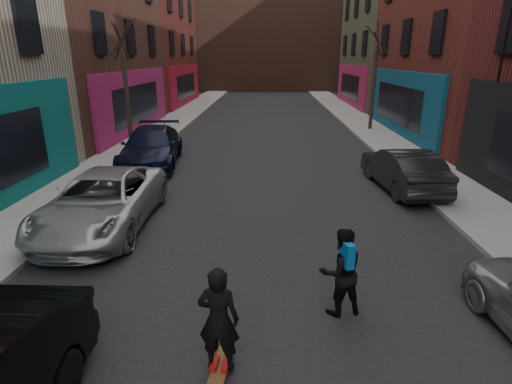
# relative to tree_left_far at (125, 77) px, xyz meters

# --- Properties ---
(sidewalk_left) EXTENTS (2.50, 84.00, 0.13)m
(sidewalk_left) POSITION_rel_tree_left_far_xyz_m (-0.05, 12.00, -3.31)
(sidewalk_left) COLOR gray
(sidewalk_left) RESTS_ON ground
(sidewalk_right) EXTENTS (2.50, 84.00, 0.13)m
(sidewalk_right) POSITION_rel_tree_left_far_xyz_m (12.45, 12.00, -3.31)
(sidewalk_right) COLOR gray
(sidewalk_right) RESTS_ON ground
(building_far) EXTENTS (40.00, 10.00, 14.00)m
(building_far) POSITION_rel_tree_left_far_xyz_m (6.20, 38.00, 3.62)
(building_far) COLOR #47281E
(building_far) RESTS_ON ground
(tree_left_far) EXTENTS (2.00, 2.00, 6.50)m
(tree_left_far) POSITION_rel_tree_left_far_xyz_m (0.00, 0.00, 0.00)
(tree_left_far) COLOR black
(tree_left_far) RESTS_ON sidewalk_left
(tree_right_far) EXTENTS (2.00, 2.00, 6.80)m
(tree_right_far) POSITION_rel_tree_left_far_xyz_m (12.40, 6.00, 0.15)
(tree_right_far) COLOR black
(tree_right_far) RESTS_ON sidewalk_right
(parked_left_far) EXTENTS (2.43, 5.12, 1.41)m
(parked_left_far) POSITION_rel_tree_left_far_xyz_m (2.08, -8.52, -2.67)
(parked_left_far) COLOR #9C9FA4
(parked_left_far) RESTS_ON ground
(parked_left_end) EXTENTS (2.69, 5.42, 1.51)m
(parked_left_end) POSITION_rel_tree_left_far_xyz_m (1.60, -2.32, -2.62)
(parked_left_end) COLOR black
(parked_left_end) RESTS_ON ground
(parked_right_end) EXTENTS (1.88, 4.35, 1.39)m
(parked_right_end) POSITION_rel_tree_left_far_xyz_m (10.80, -5.11, -2.68)
(parked_right_end) COLOR black
(parked_right_end) RESTS_ON ground
(skateboard) EXTENTS (0.31, 0.82, 0.10)m
(skateboard) POSITION_rel_tree_left_far_xyz_m (5.68, -13.52, -3.33)
(skateboard) COLOR brown
(skateboard) RESTS_ON ground
(skateboarder) EXTENTS (0.61, 0.43, 1.56)m
(skateboarder) POSITION_rel_tree_left_far_xyz_m (5.68, -13.52, -2.50)
(skateboarder) COLOR black
(skateboarder) RESTS_ON skateboard
(pedestrian) EXTENTS (0.90, 0.78, 1.58)m
(pedestrian) POSITION_rel_tree_left_far_xyz_m (7.57, -12.05, -2.58)
(pedestrian) COLOR black
(pedestrian) RESTS_ON ground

